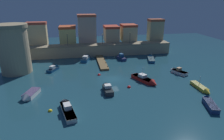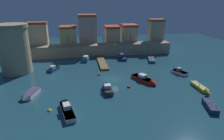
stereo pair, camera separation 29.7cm
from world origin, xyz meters
name	(u,v)px [view 1 (the left image)]	position (x,y,z in m)	size (l,w,h in m)	color
ground_plane	(112,78)	(0.00, 0.00, 0.00)	(105.78, 105.78, 0.00)	#1E4756
quay_wall	(101,49)	(0.00, 19.60, 1.71)	(42.69, 4.25, 3.40)	tan
old_town_backdrop	(97,32)	(-0.66, 23.80, 6.46)	(42.43, 5.80, 8.70)	#D4BB86
fortress_tower	(14,49)	(-21.25, 7.78, 5.62)	(7.16, 7.16, 11.12)	tan
pier_dock	(102,62)	(-0.88, 11.39, 0.24)	(2.04, 12.47, 0.70)	brown
quay_lamp_0	(67,37)	(-9.80, 19.60, 5.79)	(0.32, 0.32, 3.61)	black
quay_lamp_1	(102,37)	(0.49, 19.60, 5.50)	(0.32, 0.32, 3.11)	black
quay_lamp_2	(130,36)	(9.00, 19.60, 5.66)	(0.32, 0.32, 3.39)	black
moored_boat_0	(107,88)	(-2.04, -5.75, 0.50)	(1.65, 4.96, 1.70)	#333338
moored_boat_1	(121,57)	(4.89, 14.12, 0.54)	(2.55, 4.85, 1.99)	navy
moored_boat_2	(54,68)	(-12.88, 7.95, 0.39)	(3.30, 4.44, 1.68)	#195689
moored_boat_3	(29,95)	(-15.79, -6.16, 0.44)	(2.98, 4.94, 1.61)	white
moored_boat_4	(146,80)	(6.48, -3.12, 0.45)	(4.41, 6.87, 3.29)	red
moored_boat_5	(209,103)	(13.32, -13.98, 0.42)	(2.76, 5.58, 1.24)	navy
moored_boat_6	(67,108)	(-9.25, -11.62, 0.44)	(3.01, 7.24, 1.75)	silver
moored_boat_7	(202,88)	(15.63, -8.54, 0.33)	(1.26, 5.66, 2.60)	gold
moored_boat_8	(177,71)	(15.38, 0.69, 0.43)	(3.32, 4.71, 1.82)	white
moored_boat_9	(86,58)	(-4.81, 14.85, 0.50)	(3.21, 5.31, 1.86)	#195689
moored_boat_10	(151,58)	(13.18, 11.98, 0.37)	(3.12, 6.39, 2.98)	#195689
mooring_buoy_0	(50,111)	(-11.77, -11.41, 0.00)	(0.65, 0.65, 0.65)	yellow
mooring_buoy_1	(99,75)	(-2.63, 2.52, 0.00)	(0.72, 0.72, 0.72)	red
mooring_buoy_2	(129,87)	(2.34, -5.12, 0.00)	(0.72, 0.72, 0.72)	red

